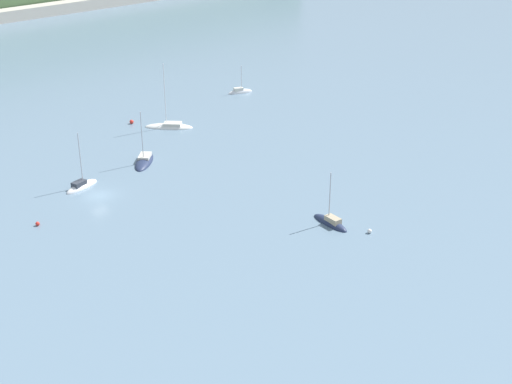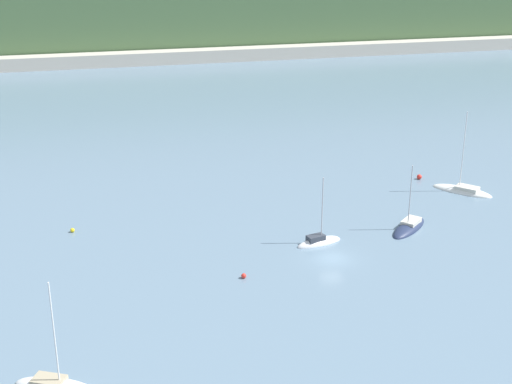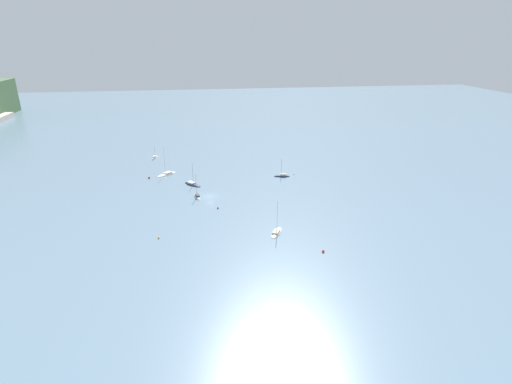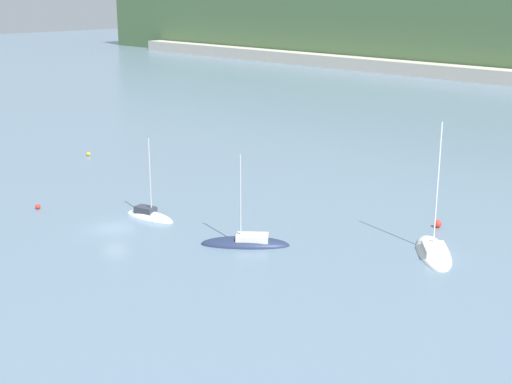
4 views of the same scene
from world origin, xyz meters
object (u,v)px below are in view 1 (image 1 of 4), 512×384
(mooring_buoy_4, at_px, (132,122))
(mooring_buoy_2, at_px, (38,224))
(sailboat_4, at_px, (240,92))
(sailboat_3, at_px, (169,127))
(sailboat_2, at_px, (330,223))
(sailboat_5, at_px, (144,161))
(mooring_buoy_1, at_px, (370,231))
(sailboat_0, at_px, (82,187))

(mooring_buoy_4, bearing_deg, mooring_buoy_2, -143.19)
(sailboat_4, distance_m, mooring_buoy_2, 67.04)
(sailboat_4, bearing_deg, sailboat_3, -144.38)
(sailboat_2, bearing_deg, sailboat_3, -2.75)
(sailboat_2, distance_m, sailboat_5, 35.86)
(sailboat_3, height_order, mooring_buoy_4, sailboat_3)
(sailboat_4, bearing_deg, mooring_buoy_1, -98.88)
(sailboat_0, relative_size, sailboat_3, 0.74)
(sailboat_5, bearing_deg, sailboat_4, 162.28)
(mooring_buoy_2, bearing_deg, sailboat_2, -44.41)
(sailboat_4, bearing_deg, mooring_buoy_4, -159.40)
(sailboat_4, distance_m, sailboat_5, 41.88)
(sailboat_2, distance_m, sailboat_4, 62.83)
(sailboat_3, distance_m, mooring_buoy_1, 51.96)
(mooring_buoy_1, xyz_separation_m, mooring_buoy_4, (4.22, 57.96, 0.09))
(sailboat_2, relative_size, mooring_buoy_2, 14.25)
(sailboat_5, xyz_separation_m, mooring_buoy_1, (5.70, -40.92, 0.21))
(sailboat_3, bearing_deg, sailboat_4, -115.51)
(sailboat_0, height_order, mooring_buoy_2, sailboat_0)
(sailboat_0, height_order, sailboat_5, sailboat_5)
(mooring_buoy_1, height_order, mooring_buoy_2, mooring_buoy_1)
(sailboat_3, xyz_separation_m, mooring_buoy_1, (-7.86, -51.36, 0.20))
(sailboat_3, relative_size, mooring_buoy_2, 22.24)
(mooring_buoy_1, bearing_deg, sailboat_5, 97.93)
(sailboat_2, relative_size, sailboat_5, 0.86)
(sailboat_2, bearing_deg, sailboat_5, 15.44)
(sailboat_4, distance_m, mooring_buoy_4, 28.29)
(sailboat_5, height_order, mooring_buoy_1, sailboat_5)
(sailboat_5, height_order, mooring_buoy_2, sailboat_5)
(sailboat_2, distance_m, mooring_buoy_4, 52.98)
(mooring_buoy_1, bearing_deg, sailboat_0, 115.21)
(sailboat_0, height_order, mooring_buoy_4, sailboat_0)
(mooring_buoy_2, bearing_deg, mooring_buoy_1, -47.90)
(sailboat_0, relative_size, mooring_buoy_4, 12.14)
(mooring_buoy_1, bearing_deg, mooring_buoy_4, 85.84)
(sailboat_0, xyz_separation_m, sailboat_2, (16.95, -34.03, 0.00))
(sailboat_2, relative_size, mooring_buoy_4, 10.55)
(sailboat_3, xyz_separation_m, sailboat_4, (24.64, 6.73, 0.00))
(mooring_buoy_4, bearing_deg, sailboat_0, -140.66)
(sailboat_2, xyz_separation_m, mooring_buoy_1, (1.57, -5.30, 0.17))
(sailboat_5, bearing_deg, sailboat_2, 54.70)
(sailboat_4, xyz_separation_m, mooring_buoy_2, (-62.05, -25.39, 0.18))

